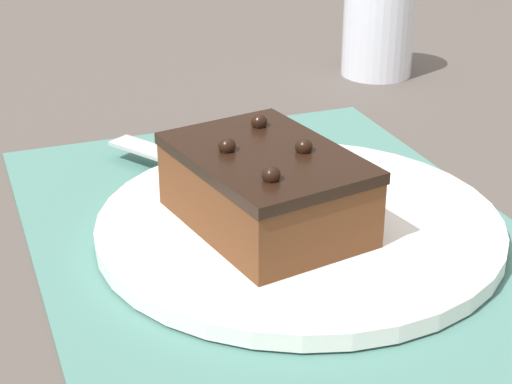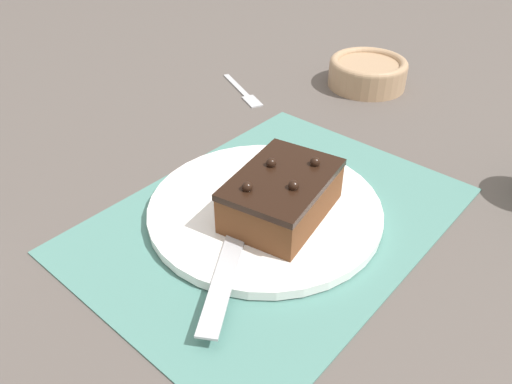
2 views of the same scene
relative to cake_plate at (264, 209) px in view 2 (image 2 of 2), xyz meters
The scene contains 7 objects.
ground_plane 0.02m from the cake_plate, 81.74° to the right, with size 3.00×3.00×0.00m, color #544C47.
placemat_woven 0.02m from the cake_plate, 81.74° to the right, with size 0.46×0.34×0.00m, color slate.
cake_plate is the anchor object (origin of this frame).
chocolate_cake 0.04m from the cake_plate, 88.45° to the right, with size 0.16×0.12×0.06m.
serving_knife 0.06m from the cake_plate, 169.41° to the right, with size 0.20×0.13×0.01m.
small_bowl 0.44m from the cake_plate, 14.46° to the left, with size 0.14×0.14×0.05m.
dessert_fork 0.36m from the cake_plate, 46.37° to the left, with size 0.08×0.14×0.01m.
Camera 2 is at (-0.37, -0.30, 0.39)m, focal length 35.00 mm.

